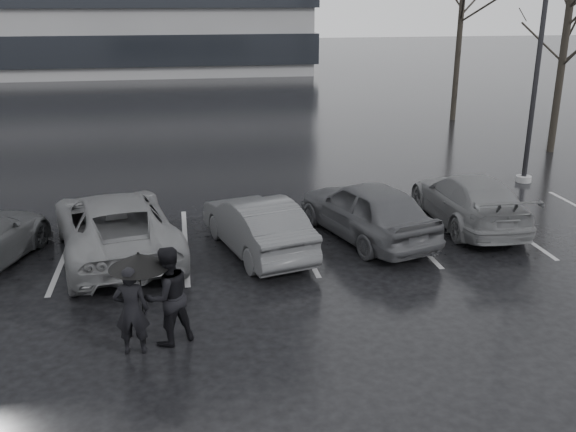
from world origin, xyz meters
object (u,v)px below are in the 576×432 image
Objects in this scene: pedestrian_right at (168,296)px; tree_east at (565,45)px; tree_ne at (563,50)px; car_west_b at (115,225)px; pedestrian_left at (132,310)px; tree_north at (460,29)px; lamp_post at (539,54)px; car_west_a at (257,225)px; car_main at (367,210)px; car_east at (468,200)px.

tree_east is (14.55, 12.18, 3.11)m from pedestrian_right.
pedestrian_right is at bearing -136.49° from tree_ne.
pedestrian_left is (0.63, -4.52, 0.05)m from car_west_b.
tree_east is at bearing -168.32° from pedestrian_right.
car_west_b is 21.28m from tree_north.
tree_north is at bearing 139.40° from tree_ne.
pedestrian_right is at bearing 94.10° from car_west_b.
lamp_post is 1.05× the size of tree_north.
tree_east is 4.74m from tree_ne.
car_west_a is 2.56× the size of pedestrian_left.
tree_ne is (12.23, 11.83, 2.76)m from car_main.
pedestrian_right is (-2.03, -3.93, 0.23)m from car_west_a.
pedestrian_right reaches higher than car_main.
pedestrian_left is at bearing 42.94° from car_west_a.
car_east is at bearing 172.08° from car_west_b.
tree_ne reaches higher than car_main.
car_east is at bearing -129.48° from tree_ne.
lamp_post is (12.56, 4.12, 3.33)m from car_west_b.
car_main is 2.83m from car_west_a.
car_east is 0.66× the size of tree_ne.
lamp_post reaches higher than tree_north.
pedestrian_right is 0.22× the size of tree_east.
pedestrian_left is at bearing -137.05° from tree_ne.
pedestrian_right is 23.65m from tree_ne.
car_main is 0.51× the size of tree_north.
tree_east is (15.14, 12.42, 3.21)m from pedestrian_left.
tree_north is at bearing -153.49° from pedestrian_right.
pedestrian_right is (1.23, -4.28, 0.15)m from car_west_b.
car_west_b is at bearing -102.28° from pedestrian_right.
tree_ne reaches higher than car_west_b.
pedestrian_right is (-4.82, -4.35, 0.15)m from car_main.
car_west_b is at bearing -77.52° from pedestrian_left.
car_west_a is 0.45× the size of lamp_post.
car_west_a is 19.59m from tree_ne.
car_west_a is at bearing -145.51° from pedestrian_right.
car_west_a is 10.87m from lamp_post.
pedestrian_left reaches higher than car_west_a.
pedestrian_left is 19.85m from tree_east.
tree_ne reaches higher than pedestrian_right.
tree_north is at bearing 98.13° from tree_east.
car_main is at bearing 168.82° from car_west_b.
car_west_b is (-6.05, -0.07, -0.00)m from car_main.
car_west_a is at bearing -117.58° from pedestrian_left.
tree_ne is 0.82× the size of tree_north.
car_main is 1.08× the size of car_west_a.
pedestrian_left is 15.09m from lamp_post.
tree_east reaches higher than tree_ne.
car_main is 0.82× the size of car_west_b.
tree_ne is at bearing -40.60° from tree_north.
car_main is 0.94× the size of car_east.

